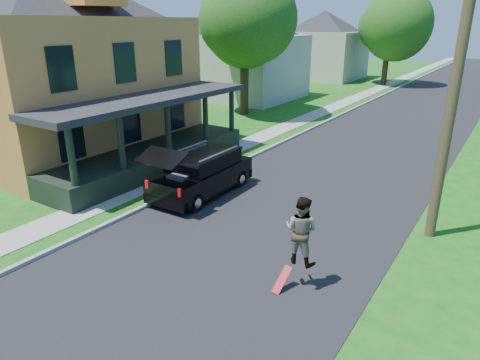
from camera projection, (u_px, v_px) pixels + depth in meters
The scene contains 14 objects.
ground at pixel (183, 284), 10.40m from camera, with size 140.00×140.00×0.00m, color #115611.
street at pixel (397, 126), 26.08m from camera, with size 8.00×120.00×0.02m, color black.
curb at pixel (334, 119), 28.17m from camera, with size 0.15×120.00×0.12m, color gray.
sidewalk at pixel (312, 116), 28.96m from camera, with size 1.30×120.00×0.03m, color gray.
front_walk at pixel (111, 158), 19.99m from camera, with size 6.50×1.20×0.03m, color gray.
main_house at pixel (52, 46), 19.97m from camera, with size 15.56×15.56×10.10m.
neighbor_house_mid at pixel (246, 46), 34.71m from camera, with size 12.78×12.78×8.30m.
neighbor_house_far at pixel (324, 39), 47.26m from camera, with size 12.78×12.78×8.30m.
black_suv at pixel (202, 173), 15.55m from camera, with size 1.82×4.60×2.13m.
skateboarder at pixel (301, 230), 9.85m from camera, with size 0.81×0.63×1.66m.
skateboard at pixel (282, 280), 10.08m from camera, with size 0.28×0.55×0.54m.
tree_left_mid at pixel (244, 23), 27.67m from camera, with size 6.55×6.35×9.18m.
tree_left_far at pixel (390, 20), 41.43m from camera, with size 7.39×7.23×9.64m.
utility_pole_near at pixel (457, 74), 11.16m from camera, with size 1.72×0.65×9.08m.
Camera 1 is at (6.02, -6.67, 5.98)m, focal length 32.00 mm.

